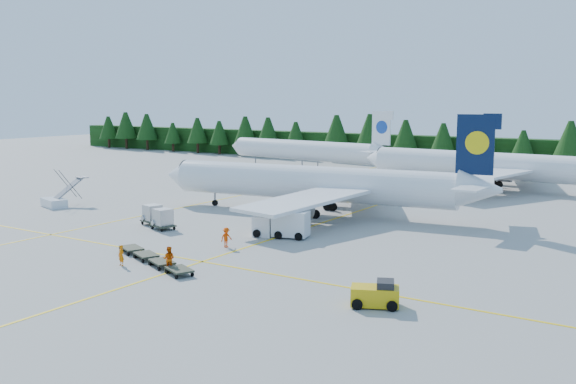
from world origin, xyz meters
The scene contains 16 objects.
ground centered at (0.00, 0.00, 0.00)m, with size 320.00×320.00×0.00m, color #A0A09B.
taxi_stripe_a centered at (-14.00, 20.00, 0.01)m, with size 0.25×120.00×0.01m, color yellow.
taxi_stripe_b centered at (6.00, 20.00, 0.01)m, with size 0.25×120.00×0.01m, color yellow.
taxi_stripe_cross centered at (0.00, -6.00, 0.01)m, with size 80.00×0.25×0.01m, color yellow.
treeline_hedge centered at (0.00, 82.00, 3.00)m, with size 220.00×4.00×6.00m, color black.
airliner_navy centered at (1.09, 18.67, 3.62)m, with size 41.30×33.78×12.04m.
airliner_red centered at (12.16, 51.58, 3.55)m, with size 40.67×33.39×11.82m.
airliner_far_left centered at (-27.05, 62.28, 3.59)m, with size 39.28×8.02×11.44m.
airstairs centered at (-27.97, 5.41, 0.79)m, with size 4.48×6.09×3.63m.
service_truck centered at (6.21, 5.82, 1.32)m, with size 5.85×3.26×2.67m.
baggage_tug centered at (23.42, -8.82, 0.83)m, with size 3.56×2.82×1.69m.
dolly_train centered at (2.92, -8.57, 0.45)m, with size 11.39×5.51×0.14m.
uld_pair centered at (-7.67, 2.79, 1.24)m, with size 5.59×3.70×1.84m.
crew_a centered at (1.25, -10.62, 0.86)m, with size 0.63×0.41×1.72m, color orange.
crew_b centered at (5.72, -9.72, 1.01)m, with size 0.98×0.76×2.01m, color #D94D04.
crew_c centered at (4.43, -0.73, 0.93)m, with size 0.77×0.52×1.87m, color #F14205.
Camera 1 is at (40.74, -46.41, 13.65)m, focal length 40.00 mm.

